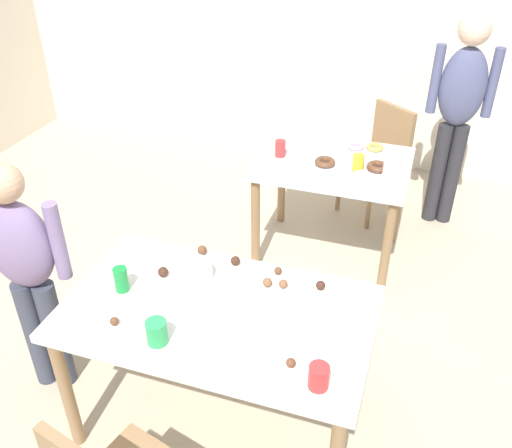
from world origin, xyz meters
The scene contains 29 objects.
ground_plane centered at (0.00, 0.00, 0.00)m, with size 6.40×6.40×0.00m, color tan.
wall_back centered at (0.00, 3.20, 1.30)m, with size 6.40×0.10×2.60m, color beige.
dining_table_near centered at (0.04, 0.00, 0.66)m, with size 1.38×0.80×0.75m.
dining_table_far centered at (0.24, 1.60, 0.64)m, with size 1.00×0.76×0.75m.
chair_far_table centered at (0.48, 2.32, 0.50)m, with size 0.56×0.56×0.87m.
person_girl_near centered at (-0.93, -0.04, 0.79)m, with size 0.45×0.26×1.33m.
person_adult_far centered at (0.98, 2.33, 0.96)m, with size 0.45×0.23×1.59m.
mixing_bowl centered at (-0.14, 0.17, 0.79)m, with size 0.17×0.17×0.08m, color white.
soda_can centered at (-0.43, -0.01, 0.81)m, with size 0.07×0.07×0.12m, color #198438.
fork_near centered at (0.39, 0.09, 0.75)m, with size 0.17×0.02×0.01m, color silver.
cup_near_0 centered at (-0.12, -0.26, 0.80)m, with size 0.09×0.09×0.11m, color green.
cup_near_1 centered at (0.57, -0.28, 0.80)m, with size 0.08×0.08×0.10m, color red.
cake_ball_0 centered at (-0.34, -0.23, 0.77)m, with size 0.04×0.04×0.04m, color brown.
cake_ball_1 centered at (-0.18, 0.37, 0.77)m, with size 0.05×0.05×0.05m, color brown.
cake_ball_2 centered at (0.45, 0.29, 0.77)m, with size 0.04×0.04×0.04m, color #3D2319.
cake_ball_3 centered at (0.23, 0.33, 0.77)m, with size 0.04×0.04×0.04m, color brown.
cake_ball_4 centered at (-0.29, 0.14, 0.78)m, with size 0.05×0.05×0.05m, color #3D2319.
cake_ball_5 centered at (0.44, -0.22, 0.77)m, with size 0.04×0.04×0.04m, color brown.
cake_ball_6 centered at (0.21, 0.23, 0.77)m, with size 0.04×0.04×0.04m, color brown.
cake_ball_7 centered at (0.01, 0.34, 0.77)m, with size 0.05×0.05×0.05m, color #3D2319.
cake_ball_8 centered at (0.28, 0.24, 0.77)m, with size 0.04×0.04×0.04m, color brown.
pitcher_far centered at (0.63, 1.37, 0.86)m, with size 0.11×0.11×0.21m, color white.
cup_far_0 centered at (-0.12, 1.56, 0.81)m, with size 0.07×0.07×0.11m, color red.
cup_far_1 centered at (0.41, 1.51, 0.81)m, with size 0.07×0.07×0.11m, color yellow.
donut_far_0 centered at (0.53, 1.57, 0.77)m, with size 0.14×0.14×0.04m, color brown.
donut_far_1 centered at (0.19, 1.53, 0.77)m, with size 0.14×0.14×0.04m, color brown.
donut_far_2 centered at (0.47, 1.86, 0.77)m, with size 0.12×0.12×0.03m, color gold.
donut_far_3 centered at (0.34, 1.84, 0.77)m, with size 0.11×0.11×0.03m, color pink.
donut_far_4 centered at (0.45, 1.43, 0.77)m, with size 0.11×0.11×0.03m, color white.
Camera 1 is at (0.80, -1.73, 2.44)m, focal length 39.37 mm.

